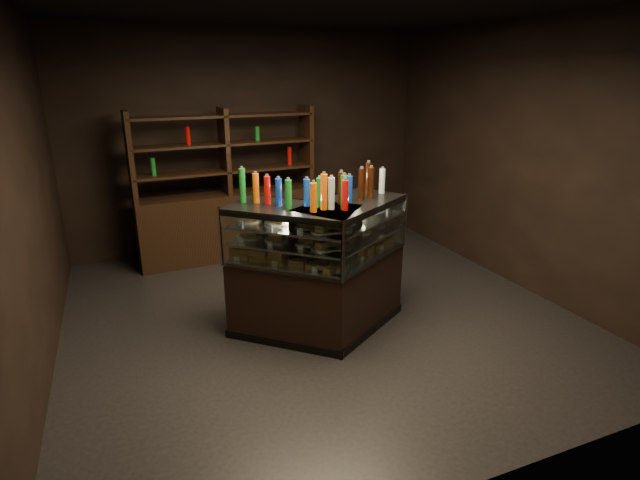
# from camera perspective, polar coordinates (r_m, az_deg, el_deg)

# --- Properties ---
(ground) EXTENTS (5.00, 5.00, 0.00)m
(ground) POSITION_cam_1_polar(r_m,az_deg,el_deg) (5.33, -0.17, -8.41)
(ground) COLOR black
(ground) RESTS_ON ground
(room_shell) EXTENTS (5.02, 5.02, 3.01)m
(room_shell) POSITION_cam_1_polar(r_m,az_deg,el_deg) (4.77, -0.19, 12.83)
(room_shell) COLOR black
(room_shell) RESTS_ON ground
(display_case) EXTENTS (1.86, 1.23, 1.29)m
(display_case) POSITION_cam_1_polar(r_m,az_deg,el_deg) (4.84, 0.20, -5.62)
(display_case) COLOR black
(display_case) RESTS_ON ground
(food_display) EXTENTS (1.56, 0.85, 0.40)m
(food_display) POSITION_cam_1_polar(r_m,az_deg,el_deg) (4.64, 0.22, 0.44)
(food_display) COLOR #BE9744
(food_display) RESTS_ON display_case
(bottles_top) EXTENTS (1.39, 0.71, 0.30)m
(bottles_top) POSITION_cam_1_polar(r_m,az_deg,el_deg) (4.52, 0.20, 5.85)
(bottles_top) COLOR yellow
(bottles_top) RESTS_ON display_case
(potted_conifer) EXTENTS (0.33, 0.33, 0.71)m
(potted_conifer) POSITION_cam_1_polar(r_m,az_deg,el_deg) (6.01, 4.72, -1.03)
(potted_conifer) COLOR black
(potted_conifer) RESTS_ON ground
(back_shelving) EXTENTS (2.39, 0.54, 2.00)m
(back_shelving) POSITION_cam_1_polar(r_m,az_deg,el_deg) (6.82, -10.42, 2.90)
(back_shelving) COLOR black
(back_shelving) RESTS_ON ground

